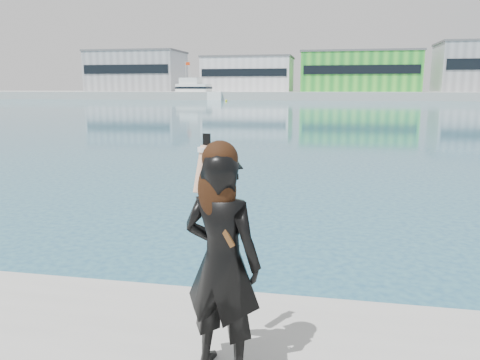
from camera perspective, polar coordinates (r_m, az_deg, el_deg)
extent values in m
cube|color=#9E9E99|center=(133.61, 10.65, 10.12)|extent=(320.00, 40.00, 2.00)
cube|color=gray|center=(143.16, -12.43, 12.72)|extent=(26.00, 16.00, 11.00)
cube|color=black|center=(135.77, -13.82, 12.99)|extent=(24.70, 0.20, 2.42)
cube|color=#59595B|center=(143.46, -12.53, 15.01)|extent=(26.52, 16.32, 0.50)
cube|color=silver|center=(133.67, 1.03, 12.67)|extent=(24.00, 15.00, 9.00)
cube|color=black|center=(126.21, 0.41, 12.97)|extent=(22.80, 0.20, 1.98)
cube|color=#59595B|center=(133.88, 1.03, 14.70)|extent=(24.48, 15.30, 0.50)
cube|color=green|center=(131.83, 14.30, 12.57)|extent=(30.00, 16.00, 10.00)
cube|color=black|center=(123.76, 14.52, 12.91)|extent=(28.50, 0.20, 2.20)
cube|color=#59595B|center=(132.10, 14.41, 14.85)|extent=(30.60, 16.32, 0.50)
cylinder|color=silver|center=(130.65, -6.62, 12.41)|extent=(0.16, 0.16, 8.00)
cube|color=red|center=(130.59, -6.40, 13.91)|extent=(1.20, 0.04, 0.80)
cylinder|color=silver|center=(126.36, 20.93, 11.82)|extent=(0.16, 0.16, 8.00)
cube|color=red|center=(126.58, 21.32, 13.33)|extent=(1.20, 0.04, 0.80)
cube|color=white|center=(121.35, -5.30, 10.20)|extent=(16.08, 7.35, 2.07)
cube|color=white|center=(121.74, -5.68, 11.13)|extent=(9.18, 5.29, 1.90)
cube|color=white|center=(122.16, -6.06, 11.93)|extent=(5.66, 3.91, 1.55)
cube|color=black|center=(121.74, -5.68, 11.13)|extent=(9.37, 5.40, 0.52)
cylinder|color=silver|center=(122.20, -6.08, 12.70)|extent=(0.14, 0.14, 1.73)
sphere|color=#FFFD0D|center=(106.21, -1.69, 9.55)|extent=(0.50, 0.50, 0.50)
imported|color=black|center=(3.54, -2.19, -10.10)|extent=(0.70, 0.55, 1.70)
sphere|color=black|center=(3.32, -2.45, 2.62)|extent=(0.26, 0.26, 0.26)
ellipsoid|color=black|center=(3.32, -2.83, -1.17)|extent=(0.28, 0.15, 0.45)
cylinder|color=tan|center=(3.55, -4.68, 1.29)|extent=(0.13, 0.21, 0.37)
cylinder|color=white|center=(3.56, -4.39, 3.72)|extent=(0.10, 0.10, 0.03)
cube|color=black|center=(3.59, -4.09, 4.69)|extent=(0.06, 0.03, 0.12)
cube|color=#4C2D14|center=(3.35, -2.46, -5.24)|extent=(0.23, 0.08, 0.35)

